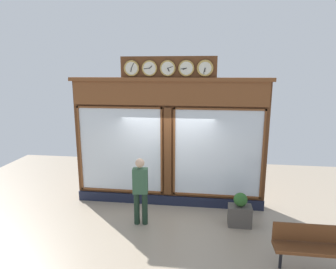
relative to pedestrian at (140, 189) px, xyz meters
name	(u,v)px	position (x,y,z in m)	size (l,w,h in m)	color
ground_plane	(149,269)	(-0.53, 1.66, -0.93)	(14.00, 14.00, 0.00)	gray
shop_facade	(169,141)	(-0.53, -1.27, 0.89)	(5.38, 0.42, 4.10)	#5B3319
pedestrian	(140,189)	(0.00, 0.00, 0.00)	(0.38, 0.26, 1.69)	#1C2F21
planter_box	(240,216)	(-2.42, -0.24, -0.67)	(0.56, 0.36, 0.51)	#4C4742
planter_shrub	(241,200)	(-2.42, -0.24, -0.25)	(0.33, 0.33, 0.33)	#285623
street_bench	(311,244)	(-3.58, 1.24, -0.41)	(1.40, 0.40, 0.87)	#5B3319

